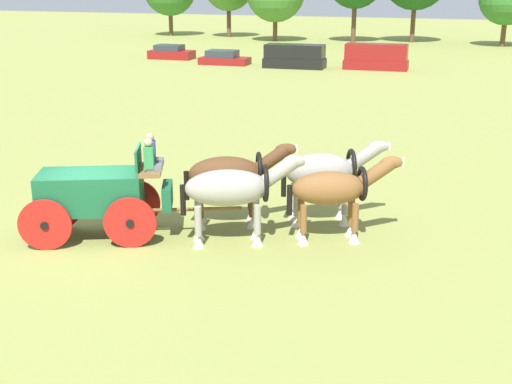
{
  "coord_description": "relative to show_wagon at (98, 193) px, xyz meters",
  "views": [
    {
      "loc": [
        9.61,
        -13.71,
        6.49
      ],
      "look_at": [
        3.96,
        1.66,
        1.2
      ],
      "focal_mm": 46.09,
      "sensor_mm": 36.0,
      "label": 1
    }
  ],
  "objects": [
    {
      "name": "ground_plane",
      "position": [
        -0.15,
        -0.07,
        -1.23
      ],
      "size": [
        220.0,
        220.0,
        0.0
      ],
      "primitive_type": "plane",
      "color": "olive"
    },
    {
      "name": "draft_horse_lead_near",
      "position": [
        5.25,
        3.12,
        0.21
      ],
      "size": [
        2.85,
        1.76,
        2.33
      ],
      "color": "#9E998E",
      "rests_on": "ground"
    },
    {
      "name": "show_wagon",
      "position": [
        0.0,
        0.0,
        0.0
      ],
      "size": [
        5.48,
        3.12,
        2.74
      ],
      "color": "#195B38",
      "rests_on": "ground"
    },
    {
      "name": "draft_horse_rear_off",
      "position": [
        3.44,
        0.86,
        0.21
      ],
      "size": [
        3.04,
        1.83,
        2.31
      ],
      "color": "#9E998E",
      "rests_on": "ground"
    },
    {
      "name": "draft_horse_lead_off",
      "position": [
        5.82,
        1.95,
        0.13
      ],
      "size": [
        2.83,
        1.7,
        2.23
      ],
      "color": "brown",
      "rests_on": "ground"
    },
    {
      "name": "parked_vehicle_c",
      "position": [
        -5.54,
        35.66,
        -0.36
      ],
      "size": [
        4.83,
        2.23,
        1.79
      ],
      "color": "black",
      "rests_on": "ground"
    },
    {
      "name": "parked_vehicle_b",
      "position": [
        -11.55,
        35.77,
        -0.74
      ],
      "size": [
        4.09,
        2.09,
        1.13
      ],
      "color": "maroon",
      "rests_on": "ground"
    },
    {
      "name": "draft_horse_rear_near",
      "position": [
        2.89,
        2.04,
        0.19
      ],
      "size": [
        2.95,
        1.79,
        2.3
      ],
      "color": "brown",
      "rests_on": "ground"
    },
    {
      "name": "parked_vehicle_d",
      "position": [
        0.54,
        36.91,
        -0.3
      ],
      "size": [
        4.94,
        2.14,
        1.91
      ],
      "color": "maroon",
      "rests_on": "ground"
    },
    {
      "name": "parked_vehicle_a",
      "position": [
        -17.37,
        37.81,
        -0.7
      ],
      "size": [
        3.93,
        2.02,
        1.21
      ],
      "color": "maroon",
      "rests_on": "ground"
    }
  ]
}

